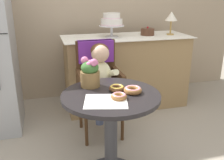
% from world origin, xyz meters
% --- Properties ---
extents(cafe_table, '(0.72, 0.72, 0.72)m').
position_xyz_m(cafe_table, '(0.00, 0.00, 0.51)').
color(cafe_table, black).
rests_on(cafe_table, ground).
extents(wicker_chair, '(0.42, 0.45, 0.95)m').
position_xyz_m(wicker_chair, '(0.07, 0.76, 0.64)').
color(wicker_chair, '#472D19').
rests_on(wicker_chair, ground).
extents(seated_child, '(0.27, 0.32, 0.73)m').
position_xyz_m(seated_child, '(0.07, 0.60, 0.68)').
color(seated_child, beige).
rests_on(seated_child, ground).
extents(paper_napkin, '(0.34, 0.31, 0.00)m').
position_xyz_m(paper_napkin, '(-0.07, -0.12, 0.72)').
color(paper_napkin, white).
rests_on(paper_napkin, cafe_table).
extents(donut_front, '(0.12, 0.12, 0.04)m').
position_xyz_m(donut_front, '(0.06, 0.05, 0.74)').
color(donut_front, '#4C2D19').
rests_on(donut_front, cafe_table).
extents(donut_mid, '(0.11, 0.11, 0.04)m').
position_xyz_m(donut_mid, '(0.03, -0.10, 0.74)').
color(donut_mid, '#936033').
rests_on(donut_mid, cafe_table).
extents(donut_side, '(0.13, 0.13, 0.04)m').
position_xyz_m(donut_side, '(0.16, -0.02, 0.74)').
color(donut_side, '#936033').
rests_on(donut_side, cafe_table).
extents(flower_vase, '(0.15, 0.15, 0.23)m').
position_xyz_m(flower_vase, '(-0.11, 0.19, 0.83)').
color(flower_vase, brown).
rests_on(flower_vase, cafe_table).
extents(display_counter, '(1.56, 0.62, 0.90)m').
position_xyz_m(display_counter, '(0.55, 1.30, 0.45)').
color(display_counter, '#93754C').
rests_on(display_counter, ground).
extents(tiered_cake_stand, '(0.30, 0.30, 0.28)m').
position_xyz_m(tiered_cake_stand, '(0.36, 1.30, 1.09)').
color(tiered_cake_stand, silver).
rests_on(tiered_cake_stand, display_counter).
extents(round_layer_cake, '(0.17, 0.17, 0.11)m').
position_xyz_m(round_layer_cake, '(0.83, 1.31, 0.94)').
color(round_layer_cake, '#4C2D1E').
rests_on(round_layer_cake, display_counter).
extents(table_lamp, '(0.15, 0.15, 0.28)m').
position_xyz_m(table_lamp, '(1.11, 1.26, 1.12)').
color(table_lamp, '#B28C47').
rests_on(table_lamp, display_counter).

